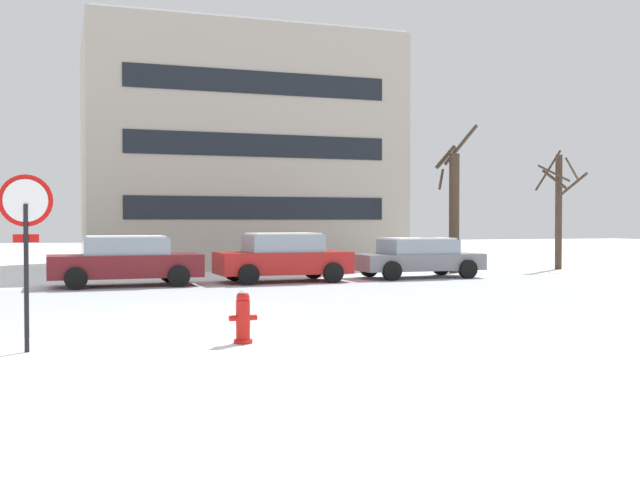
# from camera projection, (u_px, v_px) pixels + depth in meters

# --- Properties ---
(ground_plane) EXTENTS (120.00, 120.00, 0.00)m
(ground_plane) POSITION_uv_depth(u_px,v_px,m) (182.00, 323.00, 14.29)
(ground_plane) COLOR white
(road_surface) EXTENTS (80.00, 9.40, 0.00)m
(road_surface) POSITION_uv_depth(u_px,v_px,m) (159.00, 303.00, 17.79)
(road_surface) COLOR #B7BCC4
(road_surface) RESTS_ON ground
(stop_sign) EXTENTS (0.76, 0.09, 2.60)m
(stop_sign) POSITION_uv_depth(u_px,v_px,m) (26.00, 228.00, 11.06)
(stop_sign) COLOR black
(stop_sign) RESTS_ON ground
(fire_hydrant) EXTENTS (0.44, 0.30, 0.85)m
(fire_hydrant) POSITION_uv_depth(u_px,v_px,m) (243.00, 316.00, 11.92)
(fire_hydrant) COLOR red
(fire_hydrant) RESTS_ON ground
(parked_car_maroon) EXTENTS (4.47, 2.11, 1.50)m
(parked_car_maroon) POSITION_uv_depth(u_px,v_px,m) (125.00, 260.00, 22.65)
(parked_car_maroon) COLOR maroon
(parked_car_maroon) RESTS_ON ground
(parked_car_red) EXTENTS (4.25, 2.18, 1.56)m
(parked_car_red) POSITION_uv_depth(u_px,v_px,m) (283.00, 257.00, 24.26)
(parked_car_red) COLOR red
(parked_car_red) RESTS_ON ground
(parked_car_gray) EXTENTS (4.39, 2.16, 1.37)m
(parked_car_gray) POSITION_uv_depth(u_px,v_px,m) (418.00, 257.00, 26.08)
(parked_car_gray) COLOR slate
(parked_car_gray) RESTS_ON ground
(tree_far_right) EXTENTS (1.94, 1.91, 4.91)m
(tree_far_right) POSITION_uv_depth(u_px,v_px,m) (559.00, 206.00, 30.80)
(tree_far_right) COLOR #423326
(tree_far_right) RESTS_ON ground
(tree_far_left) EXTENTS (1.72, 1.17, 5.61)m
(tree_far_left) POSITION_uv_depth(u_px,v_px,m) (454.00, 207.00, 28.58)
(tree_far_left) COLOR #423326
(tree_far_left) RESTS_ON ground
(building_far_left) EXTENTS (13.05, 9.52, 9.95)m
(building_far_left) POSITION_uv_depth(u_px,v_px,m) (234.00, 154.00, 34.36)
(building_far_left) COLOR #B2A899
(building_far_left) RESTS_ON ground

